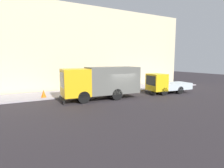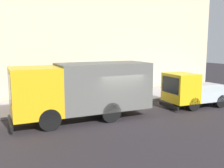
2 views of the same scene
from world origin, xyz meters
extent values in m
plane|color=#2A2529|center=(0.00, 0.00, 0.00)|extent=(80.00, 80.00, 0.00)
cube|color=#A7A0A5|center=(5.12, 0.00, 0.07)|extent=(4.23, 30.00, 0.13)
cube|color=beige|center=(7.73, 0.00, 5.34)|extent=(0.50, 30.00, 10.69)
cube|color=yellow|center=(1.12, 4.30, 1.77)|extent=(2.60, 2.53, 2.45)
cube|color=black|center=(1.19, 5.47, 2.06)|extent=(2.06, 0.19, 1.37)
cube|color=#5E5E58|center=(0.88, 0.59, 1.82)|extent=(2.77, 5.20, 2.57)
cube|color=black|center=(1.19, 5.55, 0.30)|extent=(2.36, 0.27, 0.24)
cylinder|color=black|center=(0.01, 3.89, 0.54)|extent=(0.37, 1.10, 1.08)
cylinder|color=black|center=(2.16, 3.76, 0.54)|extent=(0.37, 1.10, 1.08)
cylinder|color=black|center=(-0.20, 0.66, 0.54)|extent=(0.37, 1.10, 1.08)
cylinder|color=black|center=(1.96, 0.52, 0.54)|extent=(0.37, 1.10, 1.08)
cube|color=yellow|center=(0.39, -4.78, 1.35)|extent=(2.23, 1.83, 1.85)
cube|color=black|center=(0.47, -3.98, 1.58)|extent=(1.74, 0.23, 1.04)
cube|color=silver|center=(0.14, -7.32, 0.79)|extent=(2.41, 3.66, 0.73)
cube|color=black|center=(0.47, -3.90, 0.23)|extent=(2.00, 0.32, 0.24)
cylinder|color=black|center=(-0.53, -5.01, 0.43)|extent=(0.38, 0.88, 0.85)
cylinder|color=black|center=(1.24, -5.19, 0.43)|extent=(0.38, 0.88, 0.85)
cylinder|color=black|center=(-0.75, -7.23, 0.43)|extent=(0.38, 0.88, 0.85)
cylinder|color=black|center=(1.02, -7.40, 0.43)|extent=(0.38, 0.88, 0.85)
cylinder|color=brown|center=(5.31, 3.64, 0.59)|extent=(0.26, 0.26, 0.91)
cylinder|color=maroon|center=(5.31, 3.64, 1.36)|extent=(0.35, 0.35, 0.63)
sphere|color=olive|center=(5.31, 3.64, 1.79)|extent=(0.24, 0.24, 0.24)
cone|color=orange|center=(3.78, 6.74, 0.50)|extent=(0.52, 0.52, 0.74)
cylinder|color=#4C5156|center=(3.37, 2.58, 1.24)|extent=(0.08, 0.08, 2.20)
cube|color=blue|center=(3.37, 2.60, 2.09)|extent=(0.44, 0.03, 0.36)
camera|label=1|loc=(-14.89, 9.04, 3.76)|focal=28.95mm
camera|label=2|loc=(-12.01, 6.98, 4.14)|focal=41.49mm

